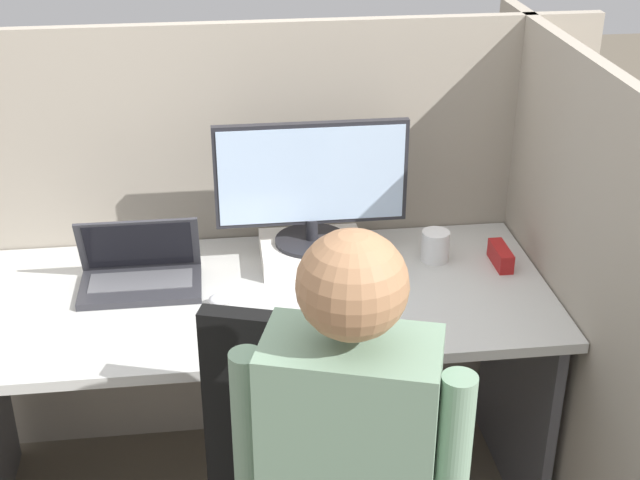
{
  "coord_description": "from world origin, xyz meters",
  "views": [
    {
      "loc": [
        -0.08,
        -1.82,
        2.03
      ],
      "look_at": [
        0.17,
        0.18,
        1.0
      ],
      "focal_mm": 50.0,
      "sensor_mm": 36.0,
      "label": 1
    }
  ],
  "objects": [
    {
      "name": "cubicle_panel_back",
      "position": [
        0.0,
        0.75,
        0.72
      ],
      "size": [
        2.19,
        0.04,
        1.43
      ],
      "color": "gray",
      "rests_on": "ground"
    },
    {
      "name": "cubicle_panel_right",
      "position": [
        0.87,
        0.29,
        0.72
      ],
      "size": [
        0.04,
        1.36,
        1.43
      ],
      "color": "gray",
      "rests_on": "ground"
    },
    {
      "name": "desk",
      "position": [
        0.0,
        0.36,
        0.58
      ],
      "size": [
        1.69,
        0.72,
        0.75
      ],
      "color": "#B7B7B2",
      "rests_on": "ground"
    },
    {
      "name": "paper_box",
      "position": [
        0.19,
        0.53,
        0.79
      ],
      "size": [
        0.3,
        0.23,
        0.07
      ],
      "color": "white",
      "rests_on": "desk"
    },
    {
      "name": "monitor",
      "position": [
        0.19,
        0.53,
        1.01
      ],
      "size": [
        0.56,
        0.22,
        0.37
      ],
      "color": "#232328",
      "rests_on": "paper_box"
    },
    {
      "name": "laptop",
      "position": [
        -0.31,
        0.44,
        0.8
      ],
      "size": [
        0.34,
        0.2,
        0.21
      ],
      "color": "#2D2D33",
      "rests_on": "desk"
    },
    {
      "name": "mouse",
      "position": [
        -0.09,
        0.31,
        0.77
      ],
      "size": [
        0.06,
        0.04,
        0.03
      ],
      "color": "silver",
      "rests_on": "desk"
    },
    {
      "name": "stapler",
      "position": [
        0.75,
        0.44,
        0.78
      ],
      "size": [
        0.04,
        0.13,
        0.06
      ],
      "color": "#A31919",
      "rests_on": "desk"
    },
    {
      "name": "carrot_toy",
      "position": [
        0.11,
        0.12,
        0.78
      ],
      "size": [
        0.04,
        0.15,
        0.04
      ],
      "color": "orange",
      "rests_on": "desk"
    },
    {
      "name": "coffee_mug",
      "position": [
        0.56,
        0.5,
        0.8
      ],
      "size": [
        0.08,
        0.08,
        0.09
      ],
      "color": "white",
      "rests_on": "desk"
    }
  ]
}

